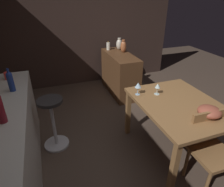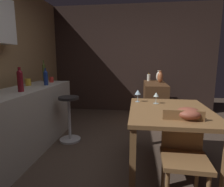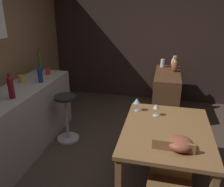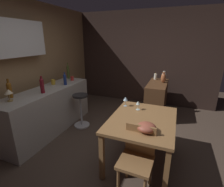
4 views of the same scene
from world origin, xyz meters
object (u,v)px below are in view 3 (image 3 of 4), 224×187
at_px(fruit_bowl, 180,143).
at_px(cup_mustard, 22,79).
at_px(sideboard_cabinet, 166,94).
at_px(chair_near_window, 169,184).
at_px(wine_glass_left, 137,101).
at_px(cup_red, 48,71).
at_px(wine_bottle_ruby, 11,86).
at_px(wine_glass_right, 156,107).
at_px(bar_stool, 67,117).
at_px(vase_copper, 175,65).
at_px(dining_table, 166,136).
at_px(pillar_candle_tall, 162,63).
at_px(wine_bottle_cobalt, 40,74).
at_px(wine_bottle_olive, 40,61).
at_px(vase_ceramic_ivory, 174,63).

relative_size(fruit_bowl, cup_mustard, 2.01).
xyz_separation_m(sideboard_cabinet, chair_near_window, (-2.35, -0.06, 0.06)).
bearing_deg(fruit_bowl, wine_glass_left, 35.05).
bearing_deg(cup_red, wine_bottle_ruby, -176.64).
bearing_deg(wine_glass_right, wine_bottle_ruby, 98.38).
distance_m(chair_near_window, bar_stool, 1.88).
relative_size(wine_glass_right, wine_bottle_ruby, 0.47).
bearing_deg(vase_copper, cup_mustard, 122.20).
xyz_separation_m(wine_glass_right, cup_red, (0.76, 1.77, 0.10)).
bearing_deg(cup_red, dining_table, -118.80).
bearing_deg(wine_glass_right, pillar_candle_tall, -0.33).
xyz_separation_m(wine_glass_right, wine_bottle_cobalt, (0.38, 1.69, 0.18)).
distance_m(sideboard_cabinet, fruit_bowl, 2.22).
bearing_deg(cup_mustard, fruit_bowl, -112.78).
bearing_deg(wine_bottle_olive, sideboard_cabinet, -72.31).
bearing_deg(sideboard_cabinet, wine_bottle_ruby, 134.70).
relative_size(wine_glass_right, wine_bottle_olive, 0.38).
xyz_separation_m(fruit_bowl, wine_bottle_ruby, (0.37, 1.97, 0.26)).
xyz_separation_m(fruit_bowl, cup_mustard, (0.92, 2.20, 0.16)).
xyz_separation_m(cup_mustard, pillar_candle_tall, (1.65, -1.96, -0.06)).
bearing_deg(sideboard_cabinet, chair_near_window, -178.42).
bearing_deg(cup_red, cup_mustard, 159.32).
bearing_deg(vase_copper, wine_glass_right, 172.02).
bearing_deg(wine_bottle_ruby, wine_glass_right, -81.62).
height_order(pillar_candle_tall, vase_ceramic_ivory, vase_ceramic_ivory).
relative_size(wine_glass_left, cup_red, 1.54).
bearing_deg(sideboard_cabinet, vase_copper, -44.76).
xyz_separation_m(chair_near_window, pillar_candle_tall, (2.74, 0.18, 0.43)).
bearing_deg(wine_bottle_cobalt, vase_copper, -55.88).
relative_size(chair_near_window, vase_ceramic_ivory, 3.46).
bearing_deg(cup_red, wine_bottle_cobalt, -167.35).
xyz_separation_m(cup_mustard, vase_copper, (1.37, -2.18, -0.02)).
height_order(bar_stool, wine_bottle_ruby, wine_bottle_ruby).
bearing_deg(dining_table, wine_bottle_ruby, 88.93).
height_order(wine_bottle_cobalt, cup_red, wine_bottle_cobalt).
bearing_deg(vase_ceramic_ivory, wine_glass_left, 165.55).
distance_m(wine_glass_left, vase_copper, 1.67).
bearing_deg(fruit_bowl, cup_red, 55.71).
bearing_deg(sideboard_cabinet, cup_red, 112.95).
bearing_deg(dining_table, wine_glass_right, 25.42).
xyz_separation_m(wine_glass_left, wine_bottle_ruby, (-0.33, 1.48, 0.19)).
relative_size(dining_table, wine_bottle_cobalt, 4.41).
bearing_deg(sideboard_cabinet, bar_stool, 130.41).
relative_size(wine_bottle_cobalt, cup_red, 2.52).
bearing_deg(sideboard_cabinet, vase_ceramic_ivory, -18.30).
bearing_deg(wine_bottle_olive, wine_bottle_ruby, -167.25).
xyz_separation_m(sideboard_cabinet, wine_glass_left, (-1.49, 0.36, 0.46)).
xyz_separation_m(wine_glass_left, vase_copper, (1.60, -0.47, 0.07)).
bearing_deg(chair_near_window, sideboard_cabinet, 1.58).
distance_m(sideboard_cabinet, pillar_candle_tall, 0.63).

